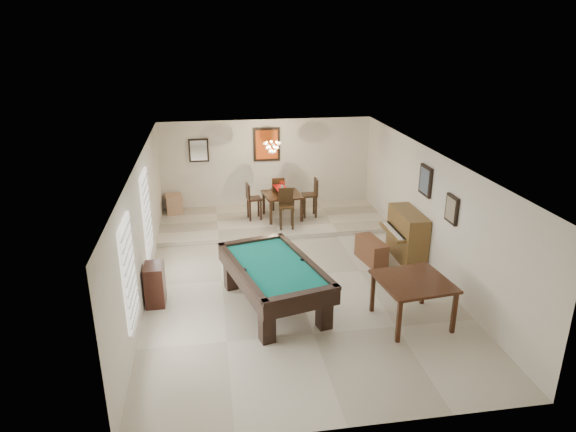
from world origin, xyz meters
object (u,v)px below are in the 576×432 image
object	(u,v)px
dining_chair_east	(309,198)
dining_chair_south	(286,209)
upright_piano	(402,235)
corner_bench	(174,204)
chandelier	(272,143)
dining_chair_west	(254,201)
square_table	(412,301)
piano_bench	(371,251)
apothecary_chest	(155,285)
dining_chair_north	(278,193)
pool_table	(274,286)
dining_table	(282,204)
flower_vase	(282,185)

from	to	relation	value
dining_chair_east	dining_chair_south	bearing A→B (deg)	-43.85
upright_piano	corner_bench	world-z (taller)	upright_piano
chandelier	dining_chair_west	bearing A→B (deg)	169.44
square_table	dining_chair_south	xyz separation A→B (m)	(-1.55, 4.62, 0.22)
square_table	piano_bench	distance (m)	2.56
upright_piano	corner_bench	xyz separation A→B (m)	(-5.26, 3.67, -0.20)
square_table	upright_piano	bearing A→B (deg)	73.26
apothecary_chest	corner_bench	size ratio (longest dim) A/B	1.46
dining_chair_south	dining_chair_north	xyz separation A→B (m)	(-0.02, 1.50, -0.04)
pool_table	upright_piano	xyz separation A→B (m)	(3.15, 1.70, 0.13)
square_table	dining_chair_north	size ratio (longest dim) A/B	1.26
dining_chair_north	upright_piano	bearing A→B (deg)	124.23
pool_table	dining_chair_west	world-z (taller)	dining_chair_west
apothecary_chest	chandelier	bearing A→B (deg)	54.74
dining_table	square_table	bearing A→B (deg)	-73.96
apothecary_chest	upright_piano	bearing A→B (deg)	12.92
dining_chair_north	dining_chair_west	size ratio (longest dim) A/B	0.96
dining_chair_east	piano_bench	bearing A→B (deg)	17.70
upright_piano	corner_bench	bearing A→B (deg)	145.10
dining_chair_north	dining_chair_east	bearing A→B (deg)	136.81
dining_chair_east	chandelier	distance (m)	1.86
pool_table	piano_bench	world-z (taller)	pool_table
upright_piano	flower_vase	xyz separation A→B (m)	(-2.34, 2.77, 0.49)
square_table	apothecary_chest	xyz separation A→B (m)	(-4.59, 1.38, -0.01)
square_table	pool_table	bearing A→B (deg)	158.81
dining_chair_west	corner_bench	world-z (taller)	dining_chair_west
dining_table	apothecary_chest	bearing A→B (deg)	-127.28
apothecary_chest	dining_chair_west	world-z (taller)	dining_chair_west
pool_table	dining_chair_west	xyz separation A→B (m)	(0.06, 4.49, 0.19)
flower_vase	corner_bench	world-z (taller)	flower_vase
flower_vase	corner_bench	size ratio (longest dim) A/B	0.47
piano_bench	corner_bench	bearing A→B (deg)	140.59
dining_chair_west	dining_table	bearing A→B (deg)	-98.53
upright_piano	pool_table	bearing A→B (deg)	-151.61
pool_table	dining_chair_west	distance (m)	4.50
pool_table	dining_chair_north	bearing A→B (deg)	67.19
piano_bench	dining_table	world-z (taller)	dining_table
piano_bench	apothecary_chest	xyz separation A→B (m)	(-4.66, -1.17, 0.14)
square_table	flower_vase	xyz separation A→B (m)	(-1.55, 5.38, 0.63)
pool_table	dining_chair_south	world-z (taller)	dining_chair_south
dining_table	dining_chair_north	xyz separation A→B (m)	(-0.02, 0.74, 0.08)
chandelier	upright_piano	bearing A→B (deg)	-46.04
square_table	dining_chair_east	world-z (taller)	dining_chair_east
dining_chair_north	dining_chair_west	distance (m)	1.03
piano_bench	flower_vase	size ratio (longest dim) A/B	3.70
corner_bench	pool_table	bearing A→B (deg)	-68.53
apothecary_chest	dining_chair_west	size ratio (longest dim) A/B	0.81
dining_chair_west	chandelier	xyz separation A→B (m)	(0.49, -0.09, 1.58)
square_table	dining_chair_west	size ratio (longest dim) A/B	1.21
dining_chair_south	dining_chair_east	xyz separation A→B (m)	(0.76, 0.77, 0.02)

